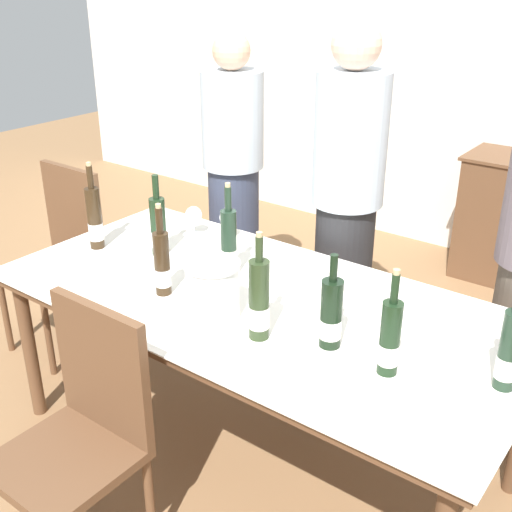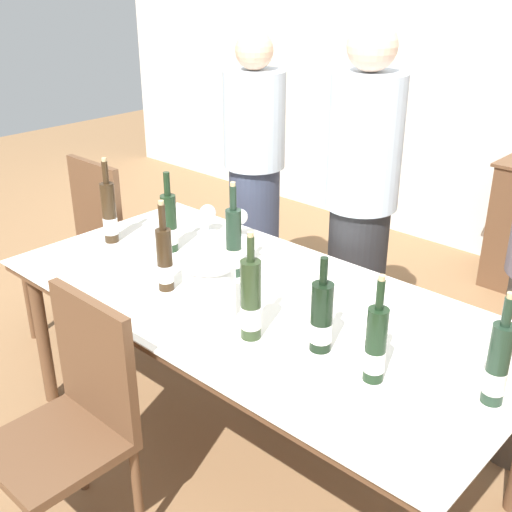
% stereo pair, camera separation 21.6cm
% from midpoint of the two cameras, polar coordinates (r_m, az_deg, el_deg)
% --- Properties ---
extents(ground_plane, '(12.00, 12.00, 0.00)m').
position_cam_midpoint_polar(ground_plane, '(2.92, -2.21, -16.67)').
color(ground_plane, olive).
extents(back_wall, '(8.00, 0.10, 2.80)m').
position_cam_midpoint_polar(back_wall, '(4.57, 19.69, 16.65)').
color(back_wall, silver).
rests_on(back_wall, ground_plane).
extents(dining_table, '(2.11, 1.03, 0.74)m').
position_cam_midpoint_polar(dining_table, '(2.53, -2.46, -4.98)').
color(dining_table, brown).
rests_on(dining_table, ground_plane).
extents(ice_bucket, '(0.21, 0.21, 0.22)m').
position_cam_midpoint_polar(ice_bucket, '(2.33, -6.53, -2.96)').
color(ice_bucket, white).
rests_on(ice_bucket, dining_table).
extents(wine_bottle_0, '(0.06, 0.06, 0.37)m').
position_cam_midpoint_polar(wine_bottle_0, '(2.52, -10.79, -0.75)').
color(wine_bottle_0, '#332314').
rests_on(wine_bottle_0, dining_table).
extents(wine_bottle_1, '(0.07, 0.07, 0.37)m').
position_cam_midpoint_polar(wine_bottle_1, '(2.87, -10.83, 2.48)').
color(wine_bottle_1, black).
rests_on(wine_bottle_1, dining_table).
extents(wine_bottle_2, '(0.07, 0.07, 0.39)m').
position_cam_midpoint_polar(wine_bottle_2, '(2.18, -2.57, -4.16)').
color(wine_bottle_2, '#28381E').
rests_on(wine_bottle_2, dining_table).
extents(wine_bottle_3, '(0.07, 0.07, 0.36)m').
position_cam_midpoint_polar(wine_bottle_3, '(2.03, 8.82, -7.40)').
color(wine_bottle_3, black).
rests_on(wine_bottle_3, dining_table).
extents(wine_bottle_4, '(0.07, 0.07, 0.40)m').
position_cam_midpoint_polar(wine_bottle_4, '(3.00, -16.17, 3.14)').
color(wine_bottle_4, '#332314').
rests_on(wine_bottle_4, dining_table).
extents(wine_bottle_5, '(0.07, 0.07, 0.41)m').
position_cam_midpoint_polar(wine_bottle_5, '(2.62, -4.80, 0.95)').
color(wine_bottle_5, '#1E3323').
rests_on(wine_bottle_5, dining_table).
extents(wine_bottle_6, '(0.07, 0.07, 0.36)m').
position_cam_midpoint_polar(wine_bottle_6, '(2.05, 18.81, -8.11)').
color(wine_bottle_6, '#1E3323').
rests_on(wine_bottle_6, dining_table).
extents(wine_bottle_7, '(0.08, 0.08, 0.34)m').
position_cam_midpoint_polar(wine_bottle_7, '(2.15, 3.83, -5.35)').
color(wine_bottle_7, black).
rests_on(wine_bottle_7, dining_table).
extents(wine_glass_0, '(0.08, 0.08, 0.14)m').
position_cam_midpoint_polar(wine_glass_0, '(2.55, -7.73, -0.99)').
color(wine_glass_0, white).
rests_on(wine_glass_0, dining_table).
extents(wine_glass_1, '(0.08, 0.08, 0.14)m').
position_cam_midpoint_polar(wine_glass_1, '(3.07, -7.58, 3.53)').
color(wine_glass_1, white).
rests_on(wine_glass_1, dining_table).
extents(wine_glass_2, '(0.07, 0.07, 0.14)m').
position_cam_midpoint_polar(wine_glass_2, '(3.00, -4.63, 3.28)').
color(wine_glass_2, white).
rests_on(wine_glass_2, dining_table).
extents(chair_near_front, '(0.42, 0.42, 0.93)m').
position_cam_midpoint_polar(chair_near_front, '(2.31, -17.78, -14.14)').
color(chair_near_front, brown).
rests_on(chair_near_front, ground_plane).
extents(chair_left_end, '(0.42, 0.42, 0.98)m').
position_cam_midpoint_polar(chair_left_end, '(3.56, -18.54, 0.55)').
color(chair_left_end, brown).
rests_on(chair_left_end, ground_plane).
extents(person_host, '(0.33, 0.33, 1.62)m').
position_cam_midpoint_polar(person_host, '(3.55, -3.77, 6.24)').
color(person_host, '#383F56').
rests_on(person_host, ground_plane).
extents(person_guest_left, '(0.33, 0.33, 1.72)m').
position_cam_midpoint_polar(person_guest_left, '(3.02, 6.00, 3.96)').
color(person_guest_left, '#262628').
rests_on(person_guest_left, ground_plane).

